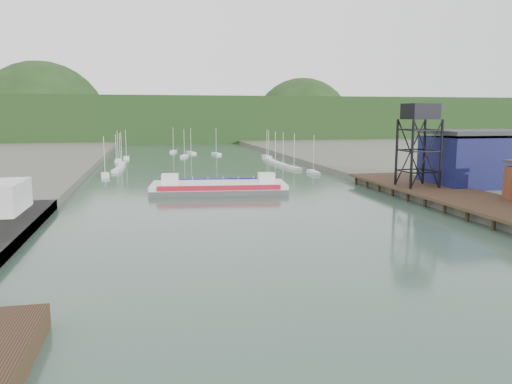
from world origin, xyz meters
name	(u,v)px	position (x,y,z in m)	size (l,w,h in m)	color
ground	(391,348)	(0.00, 0.00, 0.00)	(600.00, 600.00, 0.00)	#2C4437
east_pier	(466,198)	(37.00, 45.00, 1.90)	(14.00, 70.00, 2.45)	black
lift_tower	(420,117)	(35.00, 58.00, 15.65)	(6.50, 6.50, 16.00)	black
blue_shed	(479,159)	(50.00, 60.00, 7.06)	(20.50, 14.50, 11.30)	#0B1033
marina_sailboats	(199,161)	(0.08, 138.46, 0.35)	(57.71, 92.65, 0.90)	silver
distant_hills	(167,123)	(-3.98, 301.35, 10.38)	(500.00, 120.00, 80.00)	black
chain_ferry	(219,187)	(-2.25, 71.72, 1.14)	(28.73, 14.10, 3.98)	#4A4A4C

